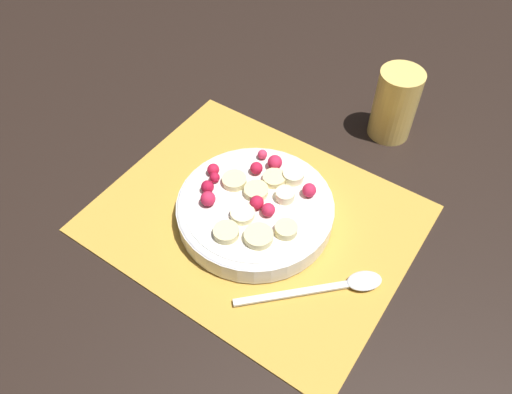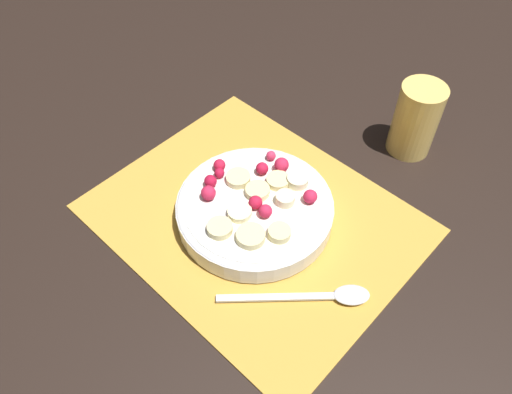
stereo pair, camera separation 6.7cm
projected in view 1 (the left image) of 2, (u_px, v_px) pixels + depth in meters
name	position (u px, v px, depth m)	size (l,w,h in m)	color
ground_plane	(255.00, 219.00, 0.70)	(3.00, 3.00, 0.00)	black
placemat	(255.00, 218.00, 0.70)	(0.42, 0.34, 0.01)	gold
fruit_bowl	(256.00, 206.00, 0.68)	(0.21, 0.21, 0.05)	white
spoon	(340.00, 285.00, 0.62)	(0.15, 0.15, 0.01)	silver
drinking_glass	(395.00, 104.00, 0.77)	(0.07, 0.07, 0.12)	#F4CC66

